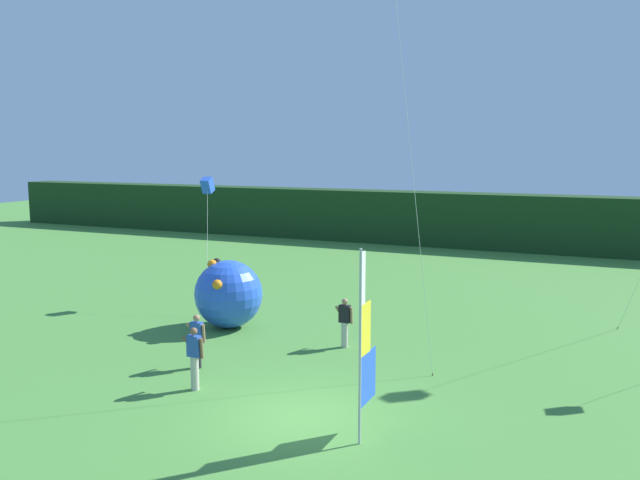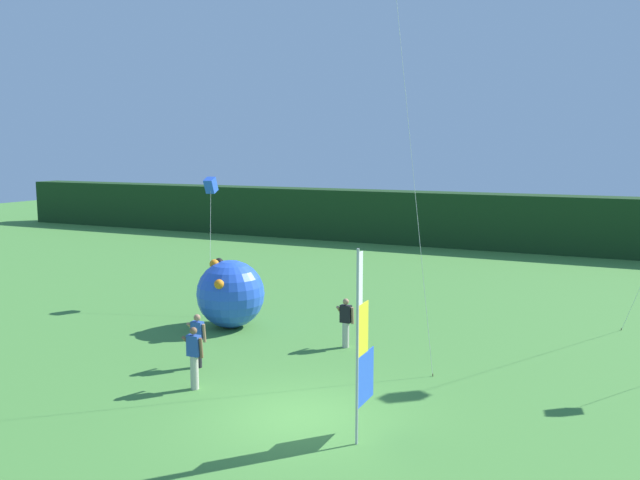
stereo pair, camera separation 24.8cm
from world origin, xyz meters
The scene contains 8 objects.
ground_plane centered at (0.00, 0.00, 0.00)m, with size 120.00×120.00×0.00m, color #478438.
distant_treeline centered at (0.00, 29.34, 1.77)m, with size 80.00×2.40×3.54m, color #193819.
banner_flag centered at (1.79, -0.53, 2.08)m, with size 0.06×1.03×4.35m.
person_near_banner centered at (-4.37, 1.96, 0.86)m, with size 0.55×0.48×1.61m.
person_mid_field centered at (-3.41, 0.44, 0.92)m, with size 0.55×0.48×1.71m.
person_far_left centered at (-1.19, 5.64, 0.87)m, with size 0.55×0.48×1.63m.
inflatable_balloon centered at (-5.92, 6.15, 1.23)m, with size 2.45×2.46×2.48m.
kite_blue_box_0 centered at (-8.97, 9.51, 4.88)m, with size 1.82×2.90×5.26m.
Camera 1 is at (6.64, -13.70, 6.44)m, focal length 37.07 mm.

